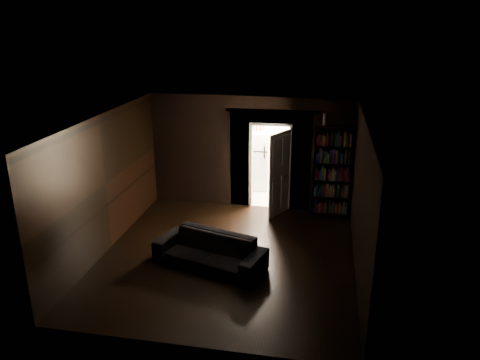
% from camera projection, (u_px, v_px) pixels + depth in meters
% --- Properties ---
extents(ground, '(5.50, 5.50, 0.00)m').
position_uv_depth(ground, '(227.00, 257.00, 9.44)').
color(ground, black).
rests_on(ground, ground).
extents(room_walls, '(5.02, 5.61, 2.84)m').
position_uv_depth(room_walls, '(237.00, 162.00, 9.87)').
color(room_walls, black).
rests_on(room_walls, ground).
extents(kitchen_alcove, '(2.20, 1.80, 2.60)m').
position_uv_depth(kitchen_alcove, '(275.00, 149.00, 12.54)').
color(kitchen_alcove, beige).
rests_on(kitchen_alcove, ground).
extents(sofa, '(2.33, 1.51, 0.83)m').
position_uv_depth(sofa, '(210.00, 246.00, 8.98)').
color(sofa, black).
rests_on(sofa, ground).
extents(bookshelf, '(0.90, 0.33, 2.20)m').
position_uv_depth(bookshelf, '(332.00, 172.00, 11.09)').
color(bookshelf, black).
rests_on(bookshelf, ground).
extents(refrigerator, '(0.74, 0.68, 1.65)m').
position_uv_depth(refrigerator, '(256.00, 159.00, 12.98)').
color(refrigerator, silver).
rests_on(refrigerator, ground).
extents(door, '(0.42, 0.78, 2.05)m').
position_uv_depth(door, '(280.00, 174.00, 11.14)').
color(door, silver).
rests_on(door, ground).
extents(figurine, '(0.12, 0.12, 0.28)m').
position_uv_depth(figurine, '(324.00, 119.00, 10.76)').
color(figurine, silver).
rests_on(figurine, bookshelf).
extents(bottles, '(0.62, 0.29, 0.25)m').
position_uv_depth(bottles, '(254.00, 127.00, 12.57)').
color(bottles, black).
rests_on(bottles, refrigerator).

